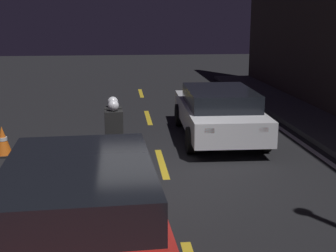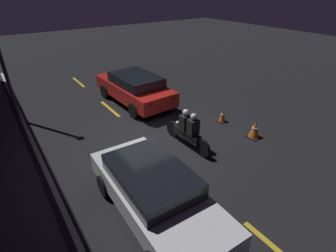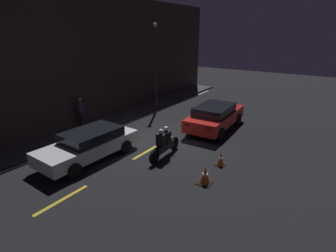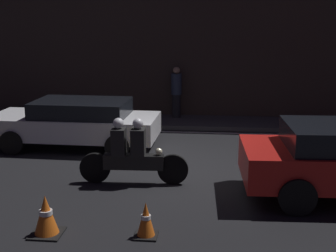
{
  "view_description": "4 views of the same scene",
  "coord_description": "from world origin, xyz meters",
  "px_view_note": "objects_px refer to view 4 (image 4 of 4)",
  "views": [
    {
      "loc": [
        8.29,
        -0.85,
        3.04
      ],
      "look_at": [
        -0.77,
        0.11,
        0.86
      ],
      "focal_mm": 50.0,
      "sensor_mm": 36.0,
      "label": 1
    },
    {
      "loc": [
        -7.08,
        4.08,
        5.13
      ],
      "look_at": [
        -0.62,
        -0.41,
        0.81
      ],
      "focal_mm": 28.0,
      "sensor_mm": 36.0,
      "label": 2
    },
    {
      "loc": [
        -9.55,
        -6.99,
        5.21
      ],
      "look_at": [
        0.15,
        -0.38,
        0.98
      ],
      "focal_mm": 28.0,
      "sensor_mm": 36.0,
      "label": 3
    },
    {
      "loc": [
        0.66,
        -10.07,
        3.4
      ],
      "look_at": [
        -0.32,
        -0.38,
        1.1
      ],
      "focal_mm": 50.0,
      "sensor_mm": 36.0,
      "label": 4
    }
  ],
  "objects_px": {
    "pedestrian": "(176,92)",
    "motorcycle": "(131,153)",
    "traffic_cone_near": "(46,216)",
    "sedan_white": "(76,122)",
    "traffic_cone_mid": "(146,220)"
  },
  "relations": [
    {
      "from": "motorcycle",
      "to": "traffic_cone_near",
      "type": "distance_m",
      "value": 2.64
    },
    {
      "from": "sedan_white",
      "to": "motorcycle",
      "type": "height_order",
      "value": "motorcycle"
    },
    {
      "from": "pedestrian",
      "to": "motorcycle",
      "type": "bearing_deg",
      "value": -94.19
    },
    {
      "from": "traffic_cone_near",
      "to": "traffic_cone_mid",
      "type": "relative_size",
      "value": 1.15
    },
    {
      "from": "sedan_white",
      "to": "motorcycle",
      "type": "bearing_deg",
      "value": 128.32
    },
    {
      "from": "traffic_cone_near",
      "to": "traffic_cone_mid",
      "type": "distance_m",
      "value": 1.59
    },
    {
      "from": "motorcycle",
      "to": "traffic_cone_near",
      "type": "xyz_separation_m",
      "value": [
        -0.92,
        -2.45,
        -0.33
      ]
    },
    {
      "from": "traffic_cone_mid",
      "to": "motorcycle",
      "type": "bearing_deg",
      "value": 105.67
    },
    {
      "from": "sedan_white",
      "to": "motorcycle",
      "type": "relative_size",
      "value": 1.95
    },
    {
      "from": "sedan_white",
      "to": "pedestrian",
      "type": "relative_size",
      "value": 2.65
    },
    {
      "from": "traffic_cone_near",
      "to": "traffic_cone_mid",
      "type": "bearing_deg",
      "value": 3.17
    },
    {
      "from": "traffic_cone_near",
      "to": "traffic_cone_mid",
      "type": "xyz_separation_m",
      "value": [
        1.58,
        0.09,
        -0.04
      ]
    },
    {
      "from": "traffic_cone_near",
      "to": "sedan_white",
      "type": "bearing_deg",
      "value": 101.15
    },
    {
      "from": "motorcycle",
      "to": "traffic_cone_mid",
      "type": "xyz_separation_m",
      "value": [
        0.66,
        -2.37,
        -0.37
      ]
    },
    {
      "from": "motorcycle",
      "to": "sedan_white",
      "type": "bearing_deg",
      "value": 124.36
    }
  ]
}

